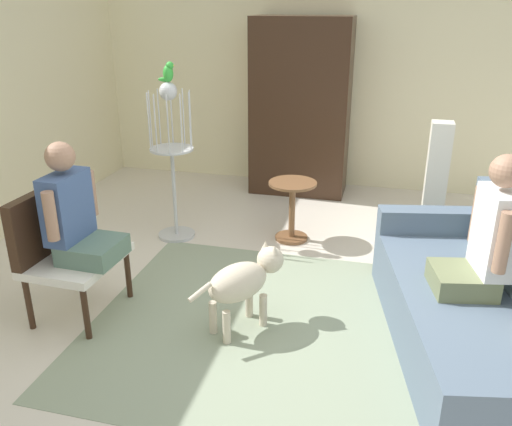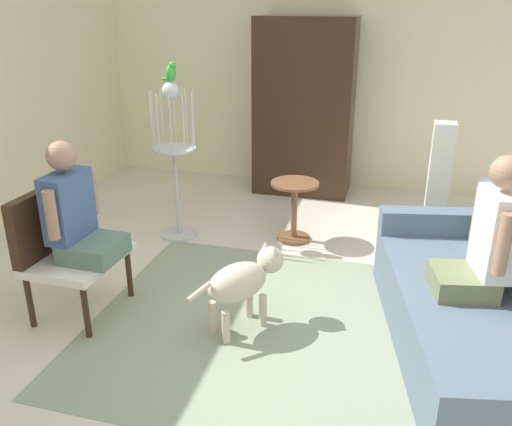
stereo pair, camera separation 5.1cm
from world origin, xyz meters
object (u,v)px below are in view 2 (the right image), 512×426
object	(u,v)px
parrot	(171,72)
column_lamp	(437,194)
dog	(243,280)
bird_cage_stand	(175,159)
round_end_table	(294,206)
armoire_cabinet	(304,108)
person_on_armchair	(76,213)
armchair	(62,242)
person_on_couch	(487,240)
couch	(480,308)

from	to	relation	value
parrot	column_lamp	distance (m)	2.57
dog	bird_cage_stand	xyz separation A→B (m)	(-1.07, 1.36, 0.41)
round_end_table	parrot	size ratio (longest dim) A/B	3.31
bird_cage_stand	column_lamp	size ratio (longest dim) A/B	1.21
round_end_table	armoire_cabinet	world-z (taller)	armoire_cabinet
person_on_armchair	parrot	world-z (taller)	parrot
armchair	column_lamp	size ratio (longest dim) A/B	0.76
round_end_table	person_on_couch	bearing A→B (deg)	-44.30
person_on_couch	round_end_table	distance (m)	2.12
couch	bird_cage_stand	distance (m)	2.93
dog	parrot	xyz separation A→B (m)	(-1.06, 1.36, 1.21)
couch	round_end_table	bearing A→B (deg)	137.07
column_lamp	armoire_cabinet	world-z (taller)	armoire_cabinet
couch	person_on_couch	xyz separation A→B (m)	(-0.03, -0.04, 0.50)
bird_cage_stand	armoire_cabinet	distance (m)	1.92
armoire_cabinet	bird_cage_stand	bearing A→B (deg)	-119.01
dog	parrot	distance (m)	2.11
bird_cage_stand	armoire_cabinet	world-z (taller)	armoire_cabinet
couch	column_lamp	bearing A→B (deg)	100.41
armchair	round_end_table	size ratio (longest dim) A/B	1.60
armchair	column_lamp	bearing A→B (deg)	31.43
person_on_couch	person_on_armchair	xyz separation A→B (m)	(-2.71, -0.23, -0.02)
person_on_armchair	armoire_cabinet	distance (m)	3.31
dog	armoire_cabinet	distance (m)	3.09
bird_cage_stand	parrot	world-z (taller)	parrot
armchair	person_on_couch	world-z (taller)	person_on_couch
bird_cage_stand	parrot	distance (m)	0.80
couch	person_on_armchair	world-z (taller)	person_on_armchair
column_lamp	armchair	bearing A→B (deg)	-148.57
person_on_armchair	round_end_table	xyz separation A→B (m)	(1.23, 1.68, -0.44)
dog	armoire_cabinet	size ratio (longest dim) A/B	0.33
column_lamp	armoire_cabinet	size ratio (longest dim) A/B	0.61
parrot	armoire_cabinet	world-z (taller)	armoire_cabinet
couch	armchair	size ratio (longest dim) A/B	2.31
couch	person_on_armchair	distance (m)	2.80
dog	round_end_table	bearing A→B (deg)	88.38
column_lamp	armoire_cabinet	xyz separation A→B (m)	(-1.46, 1.51, 0.40)
armchair	person_on_couch	xyz separation A→B (m)	(2.87, 0.23, 0.26)
person_on_couch	round_end_table	xyz separation A→B (m)	(-1.48, 1.45, -0.46)
round_end_table	parrot	bearing A→B (deg)	-169.16
person_on_couch	couch	bearing A→B (deg)	46.44
couch	armoire_cabinet	size ratio (longest dim) A/B	1.07
round_end_table	person_on_armchair	bearing A→B (deg)	-126.21
person_on_armchair	dog	xyz separation A→B (m)	(1.19, 0.11, -0.42)
armchair	dog	xyz separation A→B (m)	(1.34, 0.11, -0.18)
dog	column_lamp	xyz separation A→B (m)	(1.31, 1.51, 0.24)
parrot	armchair	bearing A→B (deg)	-100.78
armchair	armoire_cabinet	size ratio (longest dim) A/B	0.46
person_on_couch	armoire_cabinet	world-z (taller)	armoire_cabinet
couch	dog	xyz separation A→B (m)	(-1.56, -0.16, 0.06)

